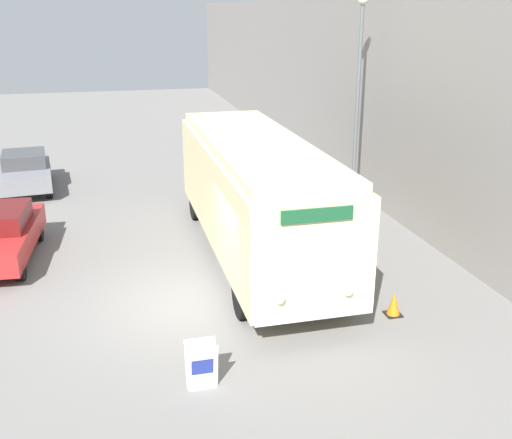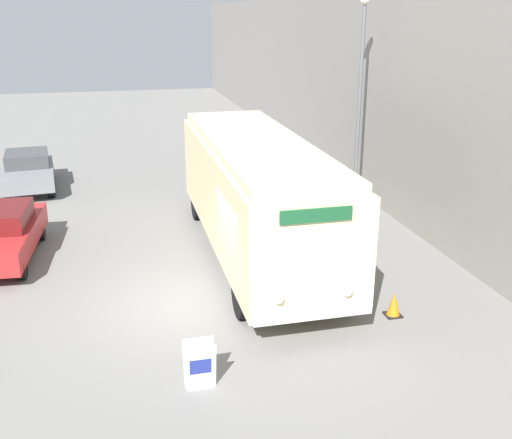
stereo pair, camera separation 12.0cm
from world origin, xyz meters
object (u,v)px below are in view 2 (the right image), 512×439
Objects in this scene: parked_car_near at (0,234)px; parked_car_mid at (28,170)px; sign_board at (200,366)px; streetlamp at (361,76)px; vintage_bus at (257,191)px; traffic_cone at (394,305)px.

parked_car_near is 7.03m from parked_car_mid.
parked_car_mid reaches higher than sign_board.
streetlamp reaches higher than parked_car_near.
vintage_bus reaches higher than traffic_cone.
vintage_bus is at bearing 117.16° from traffic_cone.
parked_car_near is (-6.88, 1.31, -1.12)m from vintage_bus.
sign_board is 0.22× the size of parked_car_near.
parked_car_near reaches higher than sign_board.
sign_board is 12.15m from streetlamp.
parked_car_mid is (-6.91, 8.34, -1.12)m from vintage_bus.
vintage_bus is 6.07m from streetlamp.
traffic_cone is at bearing -27.17° from parked_car_near.
streetlamp reaches higher than traffic_cone.
traffic_cone is at bearing -105.96° from streetlamp.
streetlamp is at bearing -29.11° from parked_car_mid.
vintage_bus is 7.09m from parked_car_near.
sign_board is 14.87m from parked_car_mid.
streetlamp is at bearing 74.04° from traffic_cone.
streetlamp is (4.31, 3.38, 2.61)m from vintage_bus.
parked_car_mid is at bearing 94.48° from parked_car_near.
traffic_cone is at bearing -62.84° from vintage_bus.
sign_board is 1.71× the size of traffic_cone.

